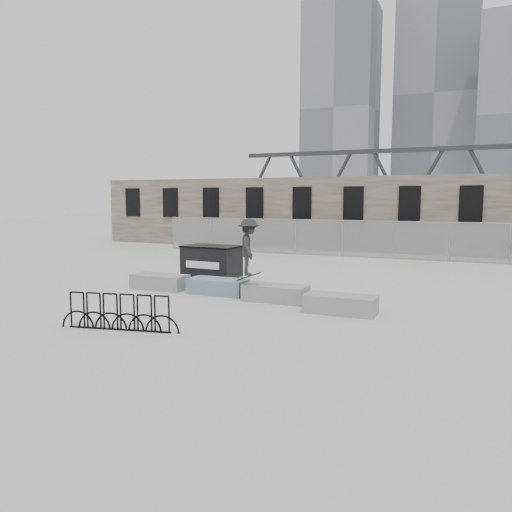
{
  "coord_description": "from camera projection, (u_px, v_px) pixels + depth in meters",
  "views": [
    {
      "loc": [
        6.65,
        -14.49,
        3.24
      ],
      "look_at": [
        0.0,
        0.63,
        1.3
      ],
      "focal_mm": 35.0,
      "sensor_mm": 36.0,
      "label": 1
    }
  ],
  "objects": [
    {
      "name": "ground",
      "position": [
        248.0,
        298.0,
        16.21
      ],
      "size": [
        120.0,
        120.0,
        0.0
      ],
      "primitive_type": "plane",
      "color": "#A7A8A3",
      "rests_on": "ground"
    },
    {
      "name": "stone_wall",
      "position": [
        358.0,
        214.0,
        30.71
      ],
      "size": [
        36.0,
        2.58,
        4.5
      ],
      "color": "brown",
      "rests_on": "ground"
    },
    {
      "name": "chainlink_fence",
      "position": [
        343.0,
        238.0,
        27.45
      ],
      "size": [
        22.06,
        0.06,
        2.02
      ],
      "color": "gray",
      "rests_on": "ground"
    },
    {
      "name": "planter_far_left",
      "position": [
        160.0,
        281.0,
        17.73
      ],
      "size": [
        2.0,
        0.9,
        0.52
      ],
      "color": "gray",
      "rests_on": "ground"
    },
    {
      "name": "planter_center_left",
      "position": [
        218.0,
        286.0,
        16.82
      ],
      "size": [
        2.0,
        0.9,
        0.52
      ],
      "color": "#2E6A8B",
      "rests_on": "ground"
    },
    {
      "name": "planter_center_right",
      "position": [
        276.0,
        292.0,
        15.63
      ],
      "size": [
        2.0,
        0.9,
        0.52
      ],
      "color": "gray",
      "rests_on": "ground"
    },
    {
      "name": "planter_offset",
      "position": [
        341.0,
        303.0,
        14.02
      ],
      "size": [
        2.0,
        0.9,
        0.52
      ],
      "color": "gray",
      "rests_on": "ground"
    },
    {
      "name": "dumpster",
      "position": [
        212.0,
        264.0,
        19.21
      ],
      "size": [
        2.22,
        1.44,
        1.41
      ],
      "rotation": [
        0.0,
        0.0,
        -0.06
      ],
      "color": "black",
      "rests_on": "ground"
    },
    {
      "name": "bike_rack",
      "position": [
        119.0,
        313.0,
        12.19
      ],
      "size": [
        3.09,
        0.67,
        0.9
      ],
      "rotation": [
        0.0,
        0.0,
        0.2
      ],
      "color": "black",
      "rests_on": "ground"
    },
    {
      "name": "skyline_towers",
      "position": [
        439.0,
        109.0,
        99.49
      ],
      "size": [
        58.0,
        28.0,
        48.0
      ],
      "color": "slate",
      "rests_on": "ground"
    },
    {
      "name": "truss_bridge",
      "position": [
        506.0,
        190.0,
        61.74
      ],
      "size": [
        70.0,
        3.0,
        9.8
      ],
      "color": "#2D3033",
      "rests_on": "ground"
    },
    {
      "name": "skateboarder",
      "position": [
        249.0,
        247.0,
        15.6
      ],
      "size": [
        1.12,
        1.34,
        1.98
      ],
      "rotation": [
        0.0,
        0.0,
        2.04
      ],
      "color": "#252527",
      "rests_on": "ground"
    }
  ]
}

